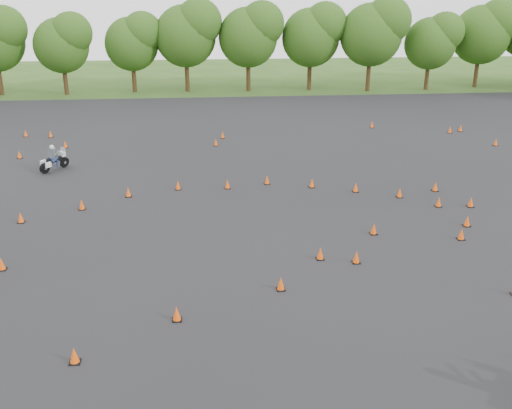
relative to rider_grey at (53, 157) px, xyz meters
The scene contains 5 objects.
ground 17.44m from the rider_grey, 52.61° to the right, with size 140.00×140.00×0.00m, color #2D5119.
asphalt_pad 13.19m from the rider_grey, 36.56° to the right, with size 62.00×62.00×0.00m, color black.
treeline 25.14m from the rider_grey, 57.84° to the left, with size 86.67×32.40×11.04m.
traffic_cones 13.94m from the rider_grey, 37.41° to the right, with size 36.41×32.62×0.45m.
rider_grey is the anchor object (origin of this frame).
Camera 1 is at (-2.14, -18.18, 9.54)m, focal length 40.00 mm.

